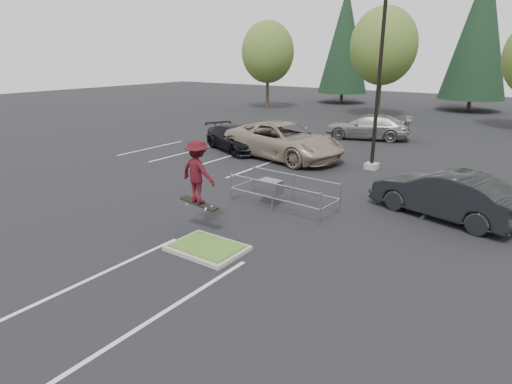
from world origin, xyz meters
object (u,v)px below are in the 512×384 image
Objects in this scene: conif_a at (345,40)px; car_far_silver at (368,127)px; decid_b at (383,49)px; car_l_tan at (283,140)px; car_l_black at (234,138)px; cart_corral at (274,187)px; light_pole at (379,77)px; skateboarder at (198,172)px; car_r_charc at (445,194)px; decid_a at (268,54)px; conif_b at (480,30)px.

car_far_silver is (11.28, -20.29, -6.27)m from conif_a.
car_l_tan is at bearing -85.47° from decid_b.
car_l_black is (-3.50, 0.00, -0.25)m from car_l_tan.
cart_corral is 0.73× the size of car_far_silver.
light_pole reaches higher than skateboarder.
conif_a reaches higher than car_r_charc.
cart_corral is 0.59× the size of car_l_tan.
light_pole is 19.70m from decid_b.
car_l_tan is (9.50, -28.50, -6.11)m from conif_a.
decid_a reaches higher than car_far_silver.
car_l_tan is (-3.30, 10.50, -1.02)m from skateboarder.
skateboarder reaches higher than cart_corral.
car_l_black is at bearing -53.83° from skateboarder.
car_l_black is (-6.80, 10.50, -1.27)m from skateboarder.
light_pole is 2.43× the size of cart_corral.
car_l_tan is (-4.50, -29.00, -6.86)m from conif_b.
light_pole is 1.42× the size of car_l_tan.
conif_b reaches higher than car_far_silver.
cart_corral is 15.31m from car_far_silver.
decid_b reaches higher than car_far_silver.
skateboarder is at bearing -80.75° from decid_b.
car_l_black is 0.99× the size of car_r_charc.
conif_b is 2.82× the size of car_r_charc.
car_r_charc is at bearing -81.43° from conif_b.
conif_b is at bearing 1.05° from car_l_tan.
car_l_tan is (-3.89, 6.95, 0.26)m from cart_corral.
decid_a is 0.92× the size of decid_b.
decid_a is 1.73× the size of car_r_charc.
car_l_tan is (-5.00, -0.50, -3.57)m from light_pole.
conif_a reaches higher than decid_b.
car_l_tan is at bearing 122.23° from cart_corral.
decid_b is 19.75m from car_l_tan.
light_pole reaches higher than car_l_black.
car_far_silver is at bearing -97.46° from conif_b.
conif_a reaches higher than skateboarder.
light_pole is 11.42m from skateboarder.
car_l_black is at bearing 139.76° from cart_corral.
car_r_charc is (9.55, -4.50, -0.14)m from car_l_tan.
car_far_silver is (-7.78, 12.71, -0.02)m from car_r_charc.
skateboarder is at bearing -96.35° from cart_corral.
car_far_silver is (15.28, -10.33, -4.76)m from decid_a.
car_far_silver is at bearing 112.71° from light_pole.
car_l_tan is (13.51, -18.53, -4.59)m from decid_a.
cart_corral is (-1.11, -7.45, -3.83)m from light_pole.
cart_corral is 10.14m from car_l_black.
car_far_silver is at bearing -82.10° from skateboarder.
decid_a is 2.14× the size of cart_corral.
skateboarder is at bearing -91.74° from conif_b.
decid_b is at bearing -140.36° from car_r_charc.
decid_b is (-6.51, 18.53, 1.48)m from light_pole.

